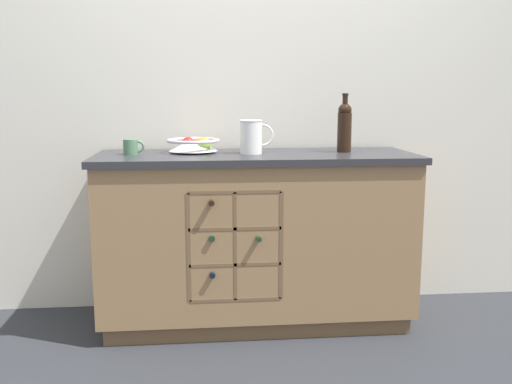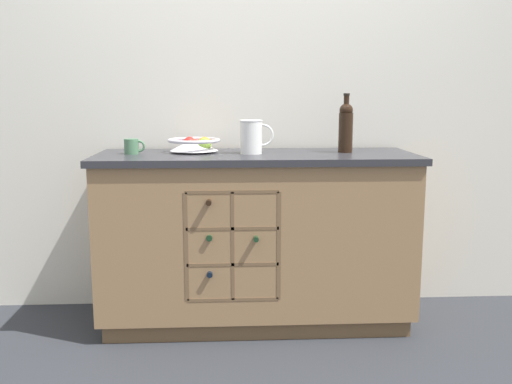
{
  "view_description": "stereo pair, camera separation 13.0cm",
  "coord_description": "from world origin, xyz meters",
  "px_view_note": "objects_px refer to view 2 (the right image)",
  "views": [
    {
      "loc": [
        -0.29,
        -2.96,
        1.24
      ],
      "look_at": [
        0.0,
        0.0,
        0.72
      ],
      "focal_mm": 40.0,
      "sensor_mm": 36.0,
      "label": 1
    },
    {
      "loc": [
        -0.16,
        -2.97,
        1.24
      ],
      "look_at": [
        0.0,
        0.0,
        0.72
      ],
      "focal_mm": 40.0,
      "sensor_mm": 36.0,
      "label": 2
    }
  ],
  "objects_px": {
    "ceramic_mug": "(132,146)",
    "white_pitcher": "(252,136)",
    "fruit_bowl": "(195,144)",
    "standing_wine_bottle": "(346,126)"
  },
  "relations": [
    {
      "from": "fruit_bowl",
      "to": "ceramic_mug",
      "type": "xyz_separation_m",
      "value": [
        -0.32,
        -0.07,
        -0.01
      ]
    },
    {
      "from": "ceramic_mug",
      "to": "fruit_bowl",
      "type": "bearing_deg",
      "value": 11.77
    },
    {
      "from": "white_pitcher",
      "to": "ceramic_mug",
      "type": "distance_m",
      "value": 0.62
    },
    {
      "from": "fruit_bowl",
      "to": "white_pitcher",
      "type": "xyz_separation_m",
      "value": [
        0.3,
        -0.08,
        0.05
      ]
    },
    {
      "from": "fruit_bowl",
      "to": "standing_wine_bottle",
      "type": "distance_m",
      "value": 0.81
    },
    {
      "from": "white_pitcher",
      "to": "ceramic_mug",
      "type": "relative_size",
      "value": 1.65
    },
    {
      "from": "ceramic_mug",
      "to": "white_pitcher",
      "type": "bearing_deg",
      "value": -1.26
    },
    {
      "from": "fruit_bowl",
      "to": "ceramic_mug",
      "type": "bearing_deg",
      "value": -168.23
    },
    {
      "from": "fruit_bowl",
      "to": "white_pitcher",
      "type": "distance_m",
      "value": 0.31
    },
    {
      "from": "ceramic_mug",
      "to": "standing_wine_bottle",
      "type": "xyz_separation_m",
      "value": [
        1.12,
        0.02,
        0.1
      ]
    }
  ]
}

